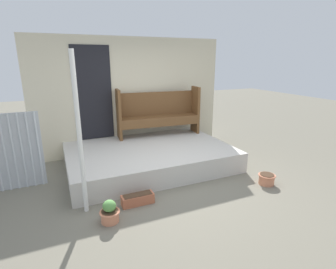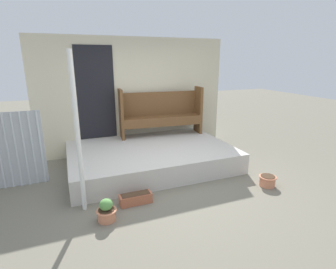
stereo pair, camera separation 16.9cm
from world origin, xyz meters
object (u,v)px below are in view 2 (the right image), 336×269
Objects in this scene: planter_box_rect at (136,198)px; bench at (161,111)px; support_post at (78,136)px; flower_pot_left at (106,211)px; flower_pot_middle at (267,180)px.

bench is at bearing 60.68° from planter_box_rect.
support_post is at bearing -129.24° from bench.
bench reaches higher than flower_pot_left.
planter_box_rect is at bearing -9.59° from support_post.
support_post is 3.20m from flower_pot_middle.
support_post is 1.28m from planter_box_rect.
support_post is 7.51× the size of flower_pot_middle.
bench is 6.02× the size of flower_pot_left.
bench is 2.60m from planter_box_rect.
support_post reaches higher than bench.
support_post is 4.59× the size of planter_box_rect.
support_post reaches higher than flower_pot_middle.
bench is at bearing 46.03° from support_post.
support_post is 2.79m from bench.
bench reaches higher than planter_box_rect.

